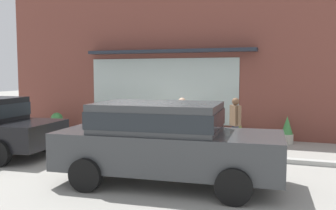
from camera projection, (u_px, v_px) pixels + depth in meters
ground_plane at (136, 150)px, 11.11m from camera, size 60.00×60.00×0.00m
curb_strip at (133, 149)px, 10.92m from camera, size 14.00×0.24×0.12m
storefront at (171, 62)px, 13.87m from camera, size 14.00×0.81×5.46m
fire_hydrant at (162, 133)px, 11.53m from camera, size 0.41×0.37×0.88m
pedestrian_with_handbag at (182, 120)px, 10.94m from camera, size 0.25×0.67×1.56m
pedestrian_passerby at (235, 121)px, 10.67m from camera, size 0.36×0.42×1.58m
parked_car_dark_gray at (164, 138)px, 7.64m from camera, size 4.69×2.29×1.68m
potted_plant_trailing_edge at (198, 129)px, 13.18m from camera, size 0.41×0.41×0.63m
potted_plant_low_front at (287, 131)px, 12.02m from camera, size 0.41×0.41×0.90m
potted_plant_window_center at (239, 125)px, 12.63m from camera, size 0.25×0.25×1.10m
potted_plant_near_hydrant at (57, 121)px, 14.77m from camera, size 0.46×0.46×0.71m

